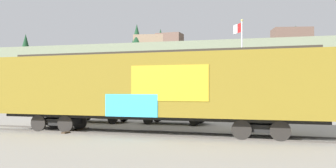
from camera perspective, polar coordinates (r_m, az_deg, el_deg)
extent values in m
plane|color=gray|center=(17.55, 1.62, -8.49)|extent=(260.00, 260.00, 0.00)
cube|color=#4C4742|center=(17.23, -3.58, -8.49)|extent=(59.97, 2.06, 0.08)
cube|color=#4C4742|center=(18.58, -2.05, -7.93)|extent=(59.97, 2.06, 0.08)
cube|color=#423323|center=(19.80, -15.14, -7.48)|extent=(0.32, 2.51, 0.07)
cube|color=olive|center=(17.76, -2.78, -0.19)|extent=(17.33, 3.31, 3.09)
cube|color=#2D2823|center=(17.85, -2.78, 5.17)|extent=(16.39, 0.93, 0.24)
cube|color=#B2931E|center=(16.03, 0.13, 0.16)|extent=(3.79, 0.15, 1.70)
cube|color=#33A5CC|center=(16.68, -6.21, -3.60)|extent=(2.72, 0.12, 1.10)
cube|color=black|center=(17.81, -2.79, -5.49)|extent=(16.94, 2.06, 0.20)
cube|color=black|center=(20.31, -17.67, -5.95)|extent=(2.14, 1.30, 0.36)
cylinder|color=black|center=(20.23, -20.83, -6.10)|extent=(0.92, 0.15, 0.92)
cylinder|color=black|center=(21.39, -18.48, -5.82)|extent=(0.92, 0.15, 0.92)
cylinder|color=black|center=(19.25, -16.77, -6.39)|extent=(0.92, 0.15, 0.92)
cylinder|color=black|center=(20.47, -14.55, -6.06)|extent=(0.92, 0.15, 0.92)
cube|color=black|center=(16.88, 15.26, -7.02)|extent=(2.14, 1.30, 0.36)
cylinder|color=black|center=(16.21, 12.18, -7.47)|extent=(0.92, 0.15, 0.92)
cylinder|color=black|center=(17.64, 12.52, -6.92)|extent=(0.92, 0.15, 0.92)
cylinder|color=black|center=(16.18, 18.25, -7.46)|extent=(0.92, 0.15, 0.92)
cylinder|color=black|center=(17.61, 18.09, -6.91)|extent=(0.92, 0.15, 0.92)
cylinder|color=silver|center=(27.69, 12.26, 2.33)|extent=(0.12, 0.12, 7.70)
sphere|color=#D8CC66|center=(28.18, 12.24, 10.34)|extent=(0.18, 0.18, 0.18)
cube|color=red|center=(28.65, 11.54, 9.05)|extent=(0.70, 1.03, 0.72)
cube|color=white|center=(28.91, 11.23, 8.96)|extent=(0.37, 0.53, 0.72)
cube|color=slate|center=(80.13, 11.69, 1.45)|extent=(147.08, 40.46, 10.95)
cube|color=brown|center=(70.68, 0.26, 7.30)|extent=(5.41, 3.88, 2.73)
cube|color=#8C725B|center=(71.75, -2.89, 7.08)|extent=(7.27, 5.13, 2.47)
cube|color=brown|center=(68.87, 19.91, 7.57)|extent=(7.55, 5.34, 2.73)
cone|color=#193D23|center=(77.28, -4.27, 6.91)|extent=(1.77, 1.77, 3.54)
cone|color=#193D23|center=(84.35, -22.68, 6.44)|extent=(1.93, 1.93, 3.87)
cone|color=#193D23|center=(71.02, -5.24, 8.08)|extent=(2.36, 2.36, 4.72)
cone|color=#193D23|center=(69.73, 20.55, 7.76)|extent=(1.72, 1.72, 3.44)
cone|color=#193D23|center=(73.81, -1.27, 7.56)|extent=(2.13, 2.13, 4.26)
cube|color=#9E8966|center=(24.58, -11.42, -4.68)|extent=(4.52, 2.08, 0.72)
cube|color=#2D333D|center=(24.65, -11.83, -3.02)|extent=(2.31, 1.76, 0.70)
cylinder|color=black|center=(24.67, -7.39, -5.51)|extent=(0.65, 0.26, 0.64)
cylinder|color=black|center=(23.15, -9.23, -5.81)|extent=(0.65, 0.26, 0.64)
cylinder|color=black|center=(26.10, -13.37, -5.23)|extent=(0.65, 0.26, 0.64)
cylinder|color=black|center=(24.67, -15.45, -5.49)|extent=(0.65, 0.26, 0.64)
cube|color=#B7BABF|center=(22.91, 1.15, -5.02)|extent=(4.72, 2.18, 0.68)
cube|color=#2D333D|center=(22.97, 0.37, -3.37)|extent=(2.32, 1.84, 0.64)
cylinder|color=black|center=(23.40, 5.48, -5.77)|extent=(0.65, 0.26, 0.64)
cylinder|color=black|center=(21.66, 4.44, -6.17)|extent=(0.65, 0.26, 0.64)
cylinder|color=black|center=(24.28, -1.78, -5.59)|extent=(0.65, 0.26, 0.64)
cylinder|color=black|center=(22.61, -3.34, -5.94)|extent=(0.65, 0.26, 0.64)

